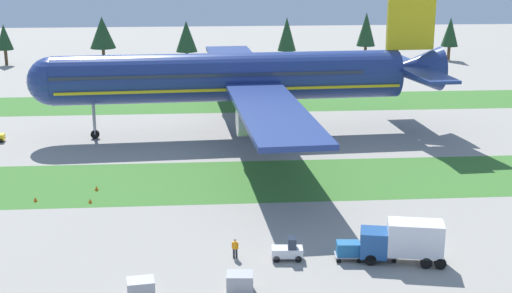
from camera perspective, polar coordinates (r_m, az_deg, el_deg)
grass_strip_near at (r=81.02m, az=0.95°, el=-2.67°), size 320.00×15.14×0.01m
grass_strip_far at (r=121.80m, az=-0.90°, el=3.50°), size 320.00×15.14×0.01m
airliner at (r=99.51m, az=-1.28°, el=5.57°), size 57.37×70.85×22.69m
baggage_tug at (r=60.70m, az=2.56°, el=-8.24°), size 2.69×1.50×1.97m
cargo_dolly_lead at (r=61.09m, az=7.32°, el=-8.09°), size 2.31×1.66×1.55m
cargo_dolly_second at (r=61.52m, az=10.03°, el=-8.04°), size 2.31×1.66×1.55m
catering_truck at (r=60.98m, az=11.64°, el=-7.29°), size 7.28×3.72×3.58m
ground_crew_marshaller at (r=60.89m, az=-1.67°, el=-8.02°), size 0.55×0.36×1.74m
uld_container_0 at (r=54.74m, az=-9.12°, el=-11.18°), size 2.20×1.86×1.66m
uld_container_1 at (r=55.34m, az=-1.28°, el=-10.75°), size 2.13×1.76×1.51m
taxiway_marker_0 at (r=75.72m, az=-13.02°, el=-4.22°), size 0.44×0.44×0.45m
taxiway_marker_1 at (r=79.38m, az=-12.54°, el=-3.24°), size 0.44×0.44×0.53m
taxiway_marker_2 at (r=77.62m, az=-17.11°, el=-4.02°), size 0.44×0.44×0.48m
distant_tree_line at (r=165.73m, az=-1.60°, el=8.97°), size 150.83×9.63×11.01m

